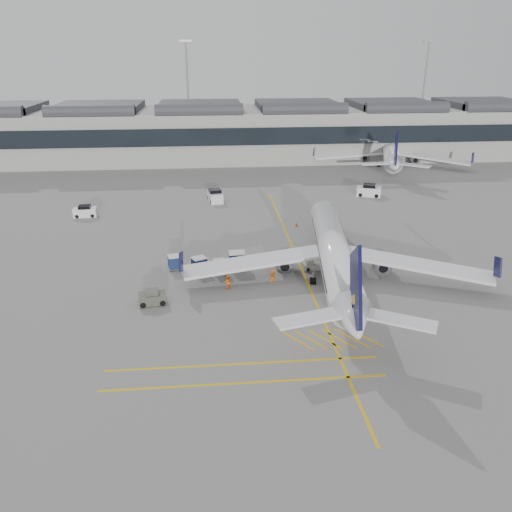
{
  "coord_description": "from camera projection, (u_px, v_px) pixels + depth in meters",
  "views": [
    {
      "loc": [
        -0.01,
        -43.71,
        23.5
      ],
      "look_at": [
        4.24,
        2.88,
        4.0
      ],
      "focal_mm": 35.0,
      "sensor_mm": 36.0,
      "label": 1
    }
  ],
  "objects": [
    {
      "name": "airliner_far",
      "position": [
        391.0,
        152.0,
        107.35
      ],
      "size": [
        31.87,
        35.32,
        9.66
      ],
      "rotation": [
        0.0,
        0.0,
        -0.29
      ],
      "color": "white",
      "rests_on": "ground"
    },
    {
      "name": "belt_loader",
      "position": [
        317.0,
        264.0,
        57.51
      ],
      "size": [
        4.28,
        1.64,
        1.73
      ],
      "rotation": [
        0.0,
        0.0,
        0.06
      ],
      "color": "beige",
      "rests_on": "ground"
    },
    {
      "name": "light_masts",
      "position": [
        201.0,
        88.0,
        122.56
      ],
      "size": [
        113.0,
        0.6,
        25.45
      ],
      "color": "slate",
      "rests_on": "ground"
    },
    {
      "name": "baggage_cart_a",
      "position": [
        237.0,
        260.0,
        57.25
      ],
      "size": [
        1.93,
        1.59,
        2.02
      ],
      "rotation": [
        0.0,
        0.0,
        0.01
      ],
      "color": "gray",
      "rests_on": "ground"
    },
    {
      "name": "airliner_main",
      "position": [
        334.0,
        254.0,
        54.25
      ],
      "size": [
        33.13,
        36.42,
        9.71
      ],
      "rotation": [
        0.0,
        0.0,
        -0.13
      ],
      "color": "white",
      "rests_on": "ground"
    },
    {
      "name": "ground",
      "position": [
        216.0,
        306.0,
        49.22
      ],
      "size": [
        220.0,
        220.0,
        0.0
      ],
      "primitive_type": "plane",
      "color": "gray",
      "rests_on": "ground"
    },
    {
      "name": "ramp_agent_a",
      "position": [
        273.0,
        276.0,
        53.79
      ],
      "size": [
        0.69,
        0.58,
        1.61
      ],
      "primitive_type": "imported",
      "rotation": [
        0.0,
        0.0,
        0.38
      ],
      "color": "orange",
      "rests_on": "ground"
    },
    {
      "name": "apron_markings",
      "position": [
        299.0,
        262.0,
        59.25
      ],
      "size": [
        0.25,
        60.0,
        0.01
      ],
      "primitive_type": "cube",
      "color": "gold",
      "rests_on": "ground"
    },
    {
      "name": "baggage_cart_b",
      "position": [
        199.0,
        264.0,
        56.52
      ],
      "size": [
        2.03,
        1.89,
        1.7
      ],
      "rotation": [
        0.0,
        0.0,
        0.43
      ],
      "color": "gray",
      "rests_on": "ground"
    },
    {
      "name": "baggage_cart_d",
      "position": [
        219.0,
        266.0,
        56.23
      ],
      "size": [
        1.6,
        1.36,
        1.58
      ],
      "rotation": [
        0.0,
        0.0,
        0.09
      ],
      "color": "gray",
      "rests_on": "ground"
    },
    {
      "name": "pushback_tug",
      "position": [
        152.0,
        298.0,
        49.46
      ],
      "size": [
        2.84,
        1.96,
        1.48
      ],
      "rotation": [
        0.0,
        0.0,
        0.13
      ],
      "color": "#494B3F",
      "rests_on": "ground"
    },
    {
      "name": "service_van_right",
      "position": [
        369.0,
        191.0,
        85.62
      ],
      "size": [
        4.47,
        3.28,
        2.06
      ],
      "rotation": [
        0.0,
        0.0,
        -0.36
      ],
      "color": "silver",
      "rests_on": "ground"
    },
    {
      "name": "service_van_mid",
      "position": [
        215.0,
        196.0,
        82.55
      ],
      "size": [
        2.72,
        4.35,
        2.08
      ],
      "rotation": [
        0.0,
        0.0,
        1.75
      ],
      "color": "silver",
      "rests_on": "ground"
    },
    {
      "name": "service_van_left",
      "position": [
        85.0,
        212.0,
        75.19
      ],
      "size": [
        3.46,
        1.88,
        1.73
      ],
      "rotation": [
        0.0,
        0.0,
        0.06
      ],
      "color": "silver",
      "rests_on": "ground"
    },
    {
      "name": "safety_cone_nose",
      "position": [
        296.0,
        224.0,
        71.25
      ],
      "size": [
        0.4,
        0.4,
        0.56
      ],
      "primitive_type": "cone",
      "color": "#F24C0A",
      "rests_on": "ground"
    },
    {
      "name": "terminal",
      "position": [
        210.0,
        131.0,
        112.97
      ],
      "size": [
        200.0,
        20.45,
        12.4
      ],
      "color": "#9E9E99",
      "rests_on": "ground"
    },
    {
      "name": "baggage_cart_c",
      "position": [
        175.0,
        262.0,
        57.15
      ],
      "size": [
        1.85,
        1.64,
        1.67
      ],
      "rotation": [
        0.0,
        0.0,
        0.23
      ],
      "color": "gray",
      "rests_on": "ground"
    },
    {
      "name": "safety_cone_engine",
      "position": [
        319.0,
        261.0,
        58.97
      ],
      "size": [
        0.38,
        0.38,
        0.53
      ],
      "primitive_type": "cone",
      "color": "#F24C0A",
      "rests_on": "ground"
    },
    {
      "name": "ramp_agent_b",
      "position": [
        227.0,
        282.0,
        52.44
      ],
      "size": [
        0.88,
        0.73,
        1.64
      ],
      "primitive_type": "imported",
      "rotation": [
        0.0,
        0.0,
        3.29
      ],
      "color": "orange",
      "rests_on": "ground"
    }
  ]
}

